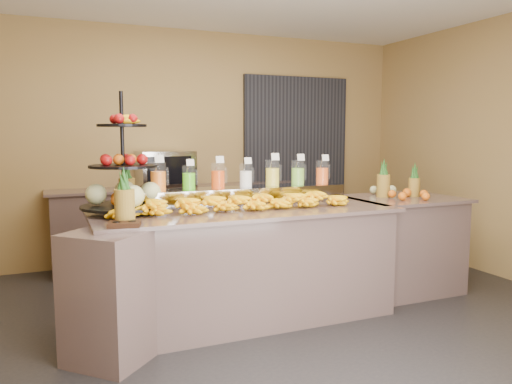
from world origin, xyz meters
TOP-DOWN VIEW (x-y plane):
  - ground at (0.00, 0.00)m, footprint 6.00×6.00m
  - room_envelope at (0.19, 0.79)m, footprint 6.04×5.02m
  - buffet_counter at (-0.12, 0.26)m, footprint 2.75×1.25m
  - right_counter at (1.70, 0.40)m, footprint 1.08×0.88m
  - back_ledge at (0.00, 2.25)m, footprint 3.10×0.55m
  - pitcher_tray at (0.12, 0.58)m, footprint 1.85×0.30m
  - juice_pitcher_orange_a at (-0.66, 0.58)m, footprint 0.13×0.13m
  - juice_pitcher_green at (-0.40, 0.58)m, footprint 0.11×0.12m
  - juice_pitcher_orange_b at (-0.14, 0.58)m, footprint 0.12×0.13m
  - juice_pitcher_milk at (0.12, 0.58)m, footprint 0.11×0.12m
  - juice_pitcher_lemon at (0.38, 0.58)m, footprint 0.13×0.13m
  - juice_pitcher_lime at (0.64, 0.58)m, footprint 0.12×0.13m
  - juice_pitcher_orange_c at (0.90, 0.58)m, footprint 0.12×0.12m
  - banana_heap at (-0.11, 0.27)m, footprint 2.04×0.18m
  - fruit_stand at (-0.91, 0.49)m, footprint 0.86×0.86m
  - condiment_caddy at (-1.04, -0.12)m, footprint 0.24×0.21m
  - pineapple_left_a at (-1.02, -0.00)m, footprint 0.14×0.14m
  - pineapple_left_b at (-0.89, 0.76)m, footprint 0.13×0.13m
  - right_fruit_pile at (1.68, 0.36)m, footprint 0.42×0.40m
  - oven_warmer at (-0.23, 2.25)m, footprint 0.66×0.48m

SIDE VIEW (x-z plane):
  - ground at x=0.00m, z-range 0.00..0.00m
  - buffet_counter at x=-0.12m, z-range 0.00..0.93m
  - back_ledge at x=0.00m, z-range 0.00..0.93m
  - right_counter at x=1.70m, z-range 0.00..0.93m
  - condiment_caddy at x=-1.04m, z-range 0.93..0.96m
  - right_fruit_pile at x=1.68m, z-range 0.89..1.11m
  - pitcher_tray at x=0.12m, z-range 0.93..1.08m
  - banana_heap at x=-0.11m, z-range 0.92..1.09m
  - pineapple_left_a at x=-1.02m, z-range 0.88..1.28m
  - pineapple_left_b at x=-0.89m, z-range 0.88..1.29m
  - oven_warmer at x=-0.23m, z-range 0.93..1.35m
  - fruit_stand at x=-0.91m, z-range 0.70..1.64m
  - juice_pitcher_green at x=-0.40m, z-range 1.04..1.31m
  - juice_pitcher_milk at x=0.12m, z-range 1.04..1.31m
  - juice_pitcher_orange_c at x=0.90m, z-range 1.03..1.32m
  - juice_pitcher_orange_b at x=-0.14m, z-range 1.03..1.33m
  - juice_pitcher_lime at x=0.64m, z-range 1.03..1.33m
  - juice_pitcher_lemon at x=0.38m, z-range 1.03..1.34m
  - juice_pitcher_orange_a at x=-0.66m, z-range 1.03..1.34m
  - room_envelope at x=0.19m, z-range 0.47..3.29m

